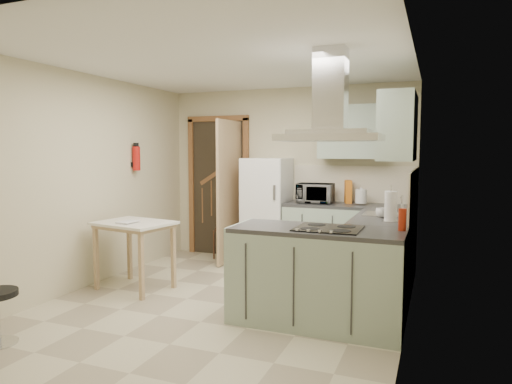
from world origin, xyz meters
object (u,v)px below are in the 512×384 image
at_px(bentwood_chair, 228,230).
at_px(peninsula, 317,276).
at_px(fridge, 267,211).
at_px(drop_leaf_table, 135,255).
at_px(extractor_hood, 330,138).
at_px(microwave, 315,193).

bearing_deg(bentwood_chair, peninsula, -44.46).
bearing_deg(peninsula, fridge, 121.74).
relative_size(drop_leaf_table, bentwood_chair, 0.98).
height_order(drop_leaf_table, bentwood_chair, bentwood_chair).
bearing_deg(bentwood_chair, extractor_hood, -42.98).
bearing_deg(extractor_hood, microwave, 107.61).
relative_size(fridge, bentwood_chair, 1.75).
xyz_separation_m(fridge, peninsula, (1.22, -1.98, -0.30)).
relative_size(peninsula, microwave, 3.27).
height_order(extractor_hood, bentwood_chair, extractor_hood).
bearing_deg(bentwood_chair, drop_leaf_table, -97.53).
height_order(peninsula, drop_leaf_table, peninsula).
relative_size(peninsula, extractor_hood, 1.72).
distance_m(fridge, peninsula, 2.35).
height_order(fridge, extractor_hood, extractor_hood).
relative_size(extractor_hood, drop_leaf_table, 1.07).
distance_m(drop_leaf_table, microwave, 2.49).
bearing_deg(extractor_hood, fridge, 123.79).
relative_size(fridge, extractor_hood, 1.67).
relative_size(drop_leaf_table, microwave, 1.77).
relative_size(extractor_hood, microwave, 1.90).
bearing_deg(peninsula, drop_leaf_table, 172.78).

